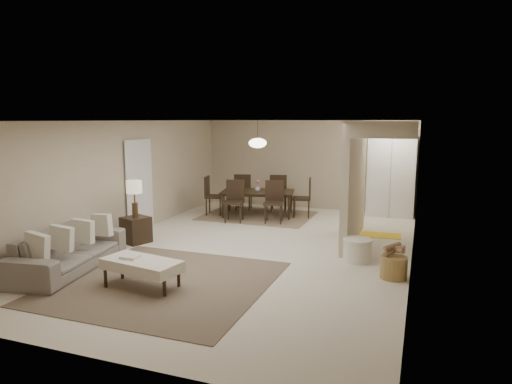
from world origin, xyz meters
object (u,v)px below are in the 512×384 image
at_px(pantry_cabinet, 391,176).
at_px(wicker_basket, 394,267).
at_px(dining_table, 258,204).
at_px(round_pouf, 357,250).
at_px(ottoman_bench, 142,265).
at_px(sofa, 69,250).
at_px(side_table, 136,230).

height_order(pantry_cabinet, wicker_basket, pantry_cabinet).
relative_size(pantry_cabinet, wicker_basket, 4.95).
distance_m(pantry_cabinet, dining_table, 3.57).
distance_m(pantry_cabinet, round_pouf, 4.34).
bearing_deg(ottoman_bench, pantry_cabinet, 74.46).
distance_m(sofa, round_pouf, 5.02).
height_order(sofa, wicker_basket, sofa).
relative_size(pantry_cabinet, sofa, 0.90).
bearing_deg(sofa, pantry_cabinet, -46.10).
distance_m(wicker_basket, dining_table, 5.25).
height_order(ottoman_bench, side_table, side_table).
relative_size(side_table, round_pouf, 1.02).
height_order(pantry_cabinet, dining_table, pantry_cabinet).
xyz_separation_m(sofa, side_table, (0.05, 1.85, -0.07)).
height_order(side_table, round_pouf, side_table).
height_order(sofa, dining_table, sofa).
height_order(round_pouf, wicker_basket, round_pouf).
bearing_deg(pantry_cabinet, round_pouf, -93.60).
bearing_deg(dining_table, side_table, -126.51).
xyz_separation_m(side_table, round_pouf, (4.48, 0.30, -0.06)).
distance_m(pantry_cabinet, side_table, 6.62).
relative_size(pantry_cabinet, ottoman_bench, 1.61).
distance_m(side_table, wicker_basket, 5.17).
bearing_deg(wicker_basket, round_pouf, 133.27).
relative_size(pantry_cabinet, round_pouf, 4.00).
relative_size(sofa, side_table, 4.35).
relative_size(sofa, round_pouf, 4.44).
distance_m(side_table, dining_table, 3.64).
relative_size(ottoman_bench, dining_table, 0.69).
bearing_deg(round_pouf, sofa, -154.63).
bearing_deg(sofa, side_table, -10.77).
bearing_deg(round_pouf, wicker_basket, -46.73).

